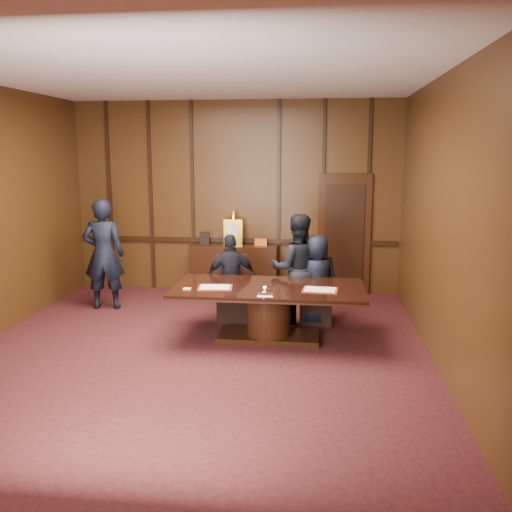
{
  "coord_description": "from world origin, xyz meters",
  "views": [
    {
      "loc": [
        1.54,
        -6.4,
        2.56
      ],
      "look_at": [
        0.62,
        1.46,
        1.05
      ],
      "focal_mm": 38.0,
      "sensor_mm": 36.0,
      "label": 1
    }
  ],
  "objects_px": {
    "conference_table": "(269,304)",
    "witness_right": "(297,269)",
    "signatory_left": "(231,278)",
    "witness_left": "(104,254)",
    "sideboard": "(234,267)",
    "signatory_right": "(317,280)"
  },
  "relations": [
    {
      "from": "sideboard",
      "to": "witness_right",
      "type": "distance_m",
      "value": 2.06
    },
    {
      "from": "sideboard",
      "to": "signatory_right",
      "type": "bearing_deg",
      "value": -47.86
    },
    {
      "from": "signatory_left",
      "to": "witness_left",
      "type": "relative_size",
      "value": 0.74
    },
    {
      "from": "sideboard",
      "to": "conference_table",
      "type": "bearing_deg",
      "value": -70.6
    },
    {
      "from": "signatory_right",
      "to": "signatory_left",
      "type": "bearing_deg",
      "value": -17.6
    },
    {
      "from": "signatory_left",
      "to": "witness_left",
      "type": "height_order",
      "value": "witness_left"
    },
    {
      "from": "conference_table",
      "to": "signatory_left",
      "type": "height_order",
      "value": "signatory_left"
    },
    {
      "from": "conference_table",
      "to": "witness_right",
      "type": "xyz_separation_m",
      "value": [
        0.35,
        0.87,
        0.32
      ]
    },
    {
      "from": "conference_table",
      "to": "witness_right",
      "type": "distance_m",
      "value": 0.99
    },
    {
      "from": "conference_table",
      "to": "signatory_left",
      "type": "distance_m",
      "value": 1.04
    },
    {
      "from": "signatory_left",
      "to": "witness_right",
      "type": "xyz_separation_m",
      "value": [
        1.0,
        0.07,
        0.16
      ]
    },
    {
      "from": "signatory_left",
      "to": "witness_left",
      "type": "distance_m",
      "value": 2.26
    },
    {
      "from": "conference_table",
      "to": "witness_right",
      "type": "height_order",
      "value": "witness_right"
    },
    {
      "from": "conference_table",
      "to": "signatory_right",
      "type": "relative_size",
      "value": 1.91
    },
    {
      "from": "witness_left",
      "to": "sideboard",
      "type": "bearing_deg",
      "value": -156.7
    },
    {
      "from": "sideboard",
      "to": "signatory_left",
      "type": "distance_m",
      "value": 1.71
    },
    {
      "from": "signatory_right",
      "to": "witness_left",
      "type": "height_order",
      "value": "witness_left"
    },
    {
      "from": "conference_table",
      "to": "witness_left",
      "type": "height_order",
      "value": "witness_left"
    },
    {
      "from": "conference_table",
      "to": "signatory_left",
      "type": "bearing_deg",
      "value": 129.09
    },
    {
      "from": "sideboard",
      "to": "witness_left",
      "type": "relative_size",
      "value": 0.87
    },
    {
      "from": "witness_left",
      "to": "witness_right",
      "type": "xyz_separation_m",
      "value": [
        3.2,
        -0.37,
        -0.08
      ]
    },
    {
      "from": "conference_table",
      "to": "witness_left",
      "type": "relative_size",
      "value": 1.43
    }
  ]
}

